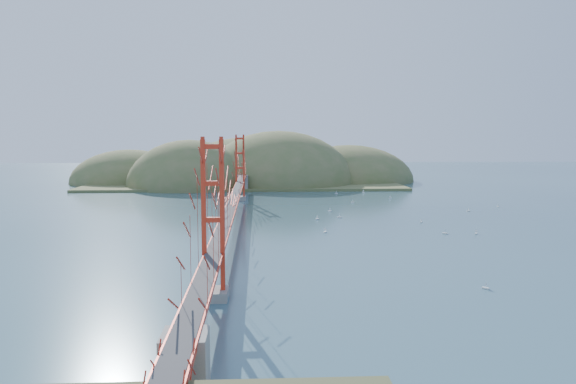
{
  "coord_description": "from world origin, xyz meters",
  "views": [
    {
      "loc": [
        3.24,
        -69.69,
        11.93
      ],
      "look_at": [
        6.94,
        0.0,
        4.6
      ],
      "focal_mm": 35.0,
      "sensor_mm": 36.0,
      "label": 1
    }
  ],
  "objects_px": {
    "sailboat_2": "(445,233)",
    "sailboat_0": "(325,231)",
    "bridge": "(232,173)",
    "sailboat_1": "(330,210)"
  },
  "relations": [
    {
      "from": "sailboat_2",
      "to": "sailboat_0",
      "type": "bearing_deg",
      "value": 173.03
    },
    {
      "from": "sailboat_0",
      "to": "bridge",
      "type": "bearing_deg",
      "value": 163.15
    },
    {
      "from": "sailboat_0",
      "to": "sailboat_2",
      "type": "bearing_deg",
      "value": -6.97
    },
    {
      "from": "sailboat_0",
      "to": "sailboat_1",
      "type": "height_order",
      "value": "sailboat_0"
    },
    {
      "from": "bridge",
      "to": "sailboat_1",
      "type": "xyz_separation_m",
      "value": [
        14.18,
        14.84,
        -6.85
      ]
    },
    {
      "from": "bridge",
      "to": "sailboat_2",
      "type": "bearing_deg",
      "value": -11.44
    },
    {
      "from": "sailboat_1",
      "to": "sailboat_2",
      "type": "relative_size",
      "value": 0.97
    },
    {
      "from": "bridge",
      "to": "sailboat_0",
      "type": "bearing_deg",
      "value": -16.85
    },
    {
      "from": "sailboat_0",
      "to": "sailboat_2",
      "type": "distance_m",
      "value": 14.26
    },
    {
      "from": "bridge",
      "to": "sailboat_2",
      "type": "xyz_separation_m",
      "value": [
        25.41,
        -5.14,
        -6.85
      ]
    }
  ]
}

